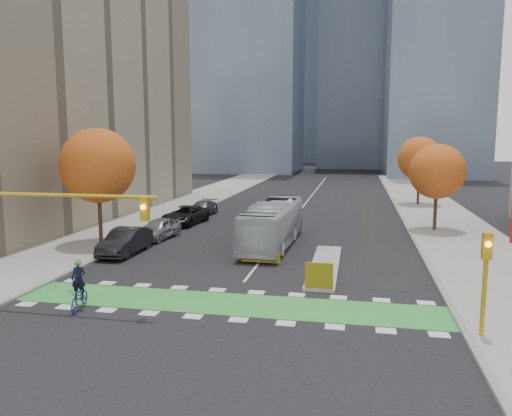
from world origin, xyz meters
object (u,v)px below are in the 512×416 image
at_px(cyclist, 79,293).
at_px(parked_car_c, 202,208).
at_px(bus, 273,224).
at_px(parked_car_b, 125,241).
at_px(hazard_board, 319,276).
at_px(traffic_signal_east, 486,269).
at_px(tree_east_near, 437,172).
at_px(traffic_signal_west, 41,219).
at_px(parked_car_d, 185,215).
at_px(tree_east_far, 420,158).
at_px(tree_west, 98,166).
at_px(parked_car_a, 158,229).

distance_m(cyclist, parked_car_c, 26.90).
xyz_separation_m(bus, parked_car_b, (-9.02, -4.40, -0.72)).
distance_m(hazard_board, traffic_signal_east, 8.26).
bearing_deg(parked_car_b, tree_east_near, 30.40).
xyz_separation_m(parked_car_b, parked_car_c, (0.00, 16.55, -0.14)).
xyz_separation_m(traffic_signal_west, parked_car_d, (-1.07, 21.77, -3.24)).
height_order(traffic_signal_west, cyclist, traffic_signal_west).
bearing_deg(tree_east_far, traffic_signal_east, -92.97).
relative_size(tree_west, bus, 0.73).
bearing_deg(parked_car_d, bus, -32.60).
distance_m(tree_east_far, cyclist, 43.05).
height_order(tree_east_far, parked_car_c, tree_east_far).
xyz_separation_m(tree_west, parked_car_a, (3.23, 2.71, -4.83)).
bearing_deg(parked_car_a, bus, 2.73).
xyz_separation_m(tree_east_far, parked_car_b, (-21.50, -28.29, -4.40)).
distance_m(tree_west, tree_east_far, 35.73).
height_order(traffic_signal_west, parked_car_c, traffic_signal_west).
height_order(cyclist, bus, bus).
distance_m(bus, parked_car_c, 15.16).
xyz_separation_m(tree_east_far, parked_car_c, (-21.50, -11.74, -4.54)).
bearing_deg(tree_east_near, parked_car_a, -160.65).
distance_m(tree_west, parked_car_c, 15.37).
bearing_deg(parked_car_b, bus, 26.03).
distance_m(traffic_signal_west, traffic_signal_east, 18.48).
bearing_deg(tree_west, parked_car_b, -37.41).
bearing_deg(parked_car_a, traffic_signal_west, -80.18).
height_order(hazard_board, parked_car_b, parked_car_b).
bearing_deg(traffic_signal_east, parked_car_a, 141.71).
bearing_deg(traffic_signal_west, parked_car_d, 92.81).
relative_size(hazard_board, tree_east_near, 0.20).
relative_size(tree_east_far, parked_car_b, 1.50).
bearing_deg(tree_east_far, parked_car_c, -151.36).
relative_size(traffic_signal_west, parked_car_a, 1.84).
bearing_deg(bus, parked_car_b, -152.22).
xyz_separation_m(traffic_signal_east, parked_car_b, (-19.50, 10.21, -1.89)).
bearing_deg(tree_east_far, bus, -117.57).
distance_m(parked_car_a, parked_car_c, 11.55).
xyz_separation_m(tree_east_far, cyclist, (-18.74, -38.50, -4.49)).
bearing_deg(traffic_signal_west, parked_car_c, 92.29).
height_order(traffic_signal_east, parked_car_c, traffic_signal_east).
relative_size(traffic_signal_west, traffic_signal_east, 2.08).
bearing_deg(parked_car_d, traffic_signal_west, -81.37).
relative_size(tree_east_far, parked_car_d, 1.34).
xyz_separation_m(hazard_board, tree_east_far, (8.50, 33.80, 4.44)).
distance_m(tree_east_near, parked_car_b, 24.66).
height_order(traffic_signal_west, parked_car_b, traffic_signal_west).
height_order(traffic_signal_west, traffic_signal_east, traffic_signal_west).
height_order(tree_west, parked_car_a, tree_west).
bearing_deg(bus, hazard_board, -66.31).
bearing_deg(parked_car_b, parked_car_a, 87.42).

